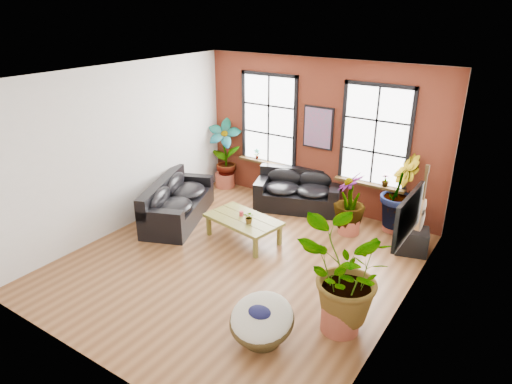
{
  "coord_description": "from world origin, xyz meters",
  "views": [
    {
      "loc": [
        4.45,
        -6.12,
        4.62
      ],
      "look_at": [
        0.0,
        0.6,
        1.25
      ],
      "focal_mm": 32.0,
      "sensor_mm": 36.0,
      "label": 1
    }
  ],
  "objects_px": {
    "sofa_left": "(176,202)",
    "coffee_table": "(243,221)",
    "papasan_chair": "(262,320)",
    "sofa_back": "(298,191)"
  },
  "relations": [
    {
      "from": "sofa_left",
      "to": "coffee_table",
      "type": "xyz_separation_m",
      "value": [
        1.84,
        0.04,
        0.02
      ]
    },
    {
      "from": "papasan_chair",
      "to": "coffee_table",
      "type": "bearing_deg",
      "value": 123.63
    },
    {
      "from": "sofa_back",
      "to": "sofa_left",
      "type": "relative_size",
      "value": 0.87
    },
    {
      "from": "sofa_back",
      "to": "sofa_left",
      "type": "distance_m",
      "value": 2.91
    },
    {
      "from": "sofa_back",
      "to": "papasan_chair",
      "type": "bearing_deg",
      "value": -87.07
    },
    {
      "from": "sofa_back",
      "to": "coffee_table",
      "type": "height_order",
      "value": "sofa_back"
    },
    {
      "from": "papasan_chair",
      "to": "sofa_back",
      "type": "bearing_deg",
      "value": 106.08
    },
    {
      "from": "coffee_table",
      "to": "papasan_chair",
      "type": "height_order",
      "value": "papasan_chair"
    },
    {
      "from": "sofa_left",
      "to": "coffee_table",
      "type": "height_order",
      "value": "sofa_left"
    },
    {
      "from": "coffee_table",
      "to": "sofa_back",
      "type": "bearing_deg",
      "value": 95.49
    }
  ]
}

